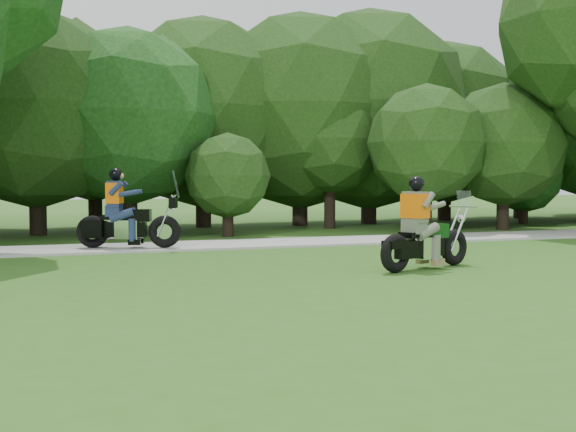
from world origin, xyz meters
TOP-DOWN VIEW (x-y plane):
  - ground at (0.00, 0.00)m, footprint 100.00×100.00m
  - walkway at (0.00, 8.00)m, footprint 60.00×2.20m
  - tree_line at (2.03, 14.41)m, footprint 40.80×11.24m
  - chopper_motorcycle at (-0.39, 2.23)m, footprint 2.35×1.23m
  - touring_motorcycle at (-5.18, 7.69)m, footprint 2.38×1.30m

SIDE VIEW (x-z plane):
  - ground at x=0.00m, z-range 0.00..0.00m
  - walkway at x=0.00m, z-range 0.00..0.06m
  - chopper_motorcycle at x=-0.39m, z-range -0.23..1.50m
  - touring_motorcycle at x=-5.18m, z-range -0.20..1.67m
  - tree_line at x=2.03m, z-range -0.28..7.64m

